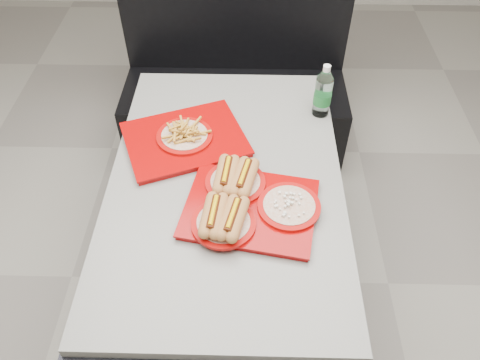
{
  "coord_description": "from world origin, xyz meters",
  "views": [
    {
      "loc": [
        0.09,
        -1.25,
        2.06
      ],
      "look_at": [
        0.06,
        -0.09,
        0.83
      ],
      "focal_mm": 35.0,
      "sensor_mm": 36.0,
      "label": 1
    }
  ],
  "objects_px": {
    "water_bottle": "(323,94)",
    "booth_bench": "(235,86)",
    "tray_far": "(185,137)",
    "tray_near": "(245,203)",
    "diner_table": "(227,205)"
  },
  "relations": [
    {
      "from": "tray_near",
      "to": "water_bottle",
      "type": "height_order",
      "value": "water_bottle"
    },
    {
      "from": "tray_near",
      "to": "tray_far",
      "type": "distance_m",
      "value": 0.44
    },
    {
      "from": "diner_table",
      "to": "water_bottle",
      "type": "distance_m",
      "value": 0.64
    },
    {
      "from": "tray_far",
      "to": "water_bottle",
      "type": "xyz_separation_m",
      "value": [
        0.58,
        0.21,
        0.08
      ]
    },
    {
      "from": "water_bottle",
      "to": "tray_near",
      "type": "bearing_deg",
      "value": -119.77
    },
    {
      "from": "diner_table",
      "to": "tray_near",
      "type": "bearing_deg",
      "value": -64.05
    },
    {
      "from": "water_bottle",
      "to": "booth_bench",
      "type": "bearing_deg",
      "value": 120.47
    },
    {
      "from": "diner_table",
      "to": "water_bottle",
      "type": "height_order",
      "value": "water_bottle"
    },
    {
      "from": "tray_near",
      "to": "tray_far",
      "type": "xyz_separation_m",
      "value": [
        -0.26,
        0.36,
        -0.01
      ]
    },
    {
      "from": "booth_bench",
      "to": "tray_near",
      "type": "height_order",
      "value": "booth_bench"
    },
    {
      "from": "booth_bench",
      "to": "tray_far",
      "type": "bearing_deg",
      "value": -101.3
    },
    {
      "from": "tray_near",
      "to": "water_bottle",
      "type": "xyz_separation_m",
      "value": [
        0.33,
        0.57,
        0.07
      ]
    },
    {
      "from": "diner_table",
      "to": "booth_bench",
      "type": "bearing_deg",
      "value": 90.0
    },
    {
      "from": "tray_far",
      "to": "water_bottle",
      "type": "bearing_deg",
      "value": 19.64
    },
    {
      "from": "booth_bench",
      "to": "water_bottle",
      "type": "xyz_separation_m",
      "value": [
        0.4,
        -0.68,
        0.45
      ]
    }
  ]
}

